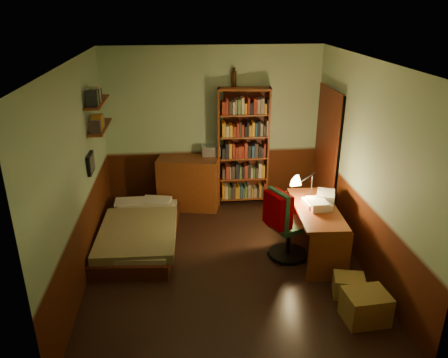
{
  "coord_description": "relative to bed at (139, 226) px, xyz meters",
  "views": [
    {
      "loc": [
        -0.53,
        -4.9,
        3.22
      ],
      "look_at": [
        0.0,
        0.25,
        1.1
      ],
      "focal_mm": 35.0,
      "sensor_mm": 36.0,
      "label": 1
    }
  ],
  "objects": [
    {
      "name": "wall_right",
      "position": [
        2.93,
        -0.63,
        1.03
      ],
      "size": [
        0.02,
        4.0,
        2.6
      ],
      "primitive_type": "cube",
      "color": "#95B38A",
      "rests_on": "ground"
    },
    {
      "name": "wall_shelf_lower",
      "position": [
        -0.47,
        0.47,
        1.33
      ],
      "size": [
        0.2,
        0.9,
        0.03
      ],
      "primitive_type": "cube",
      "color": "maroon",
      "rests_on": "wall_left"
    },
    {
      "name": "mini_stereo",
      "position": [
        1.12,
        1.26,
        0.67
      ],
      "size": [
        0.3,
        0.23,
        0.16
      ],
      "primitive_type": "cube",
      "rotation": [
        0.0,
        0.0,
        0.01
      ],
      "color": "#B2B2B7",
      "rests_on": "dresser"
    },
    {
      "name": "wall_front",
      "position": [
        1.17,
        -2.64,
        1.03
      ],
      "size": [
        3.5,
        0.02,
        2.6
      ],
      "primitive_type": "cube",
      "color": "#95B38A",
      "rests_on": "ground"
    },
    {
      "name": "dresser",
      "position": [
        0.74,
        1.13,
        0.16
      ],
      "size": [
        1.05,
        0.67,
        0.87
      ],
      "primitive_type": "cube",
      "rotation": [
        0.0,
        0.0,
        -0.2
      ],
      "color": "maroon",
      "rests_on": "ground"
    },
    {
      "name": "wall_shelf_upper",
      "position": [
        -0.47,
        0.47,
        1.68
      ],
      "size": [
        0.2,
        0.9,
        0.03
      ],
      "primitive_type": "cube",
      "color": "maroon",
      "rests_on": "wall_left"
    },
    {
      "name": "doorway",
      "position": [
        2.89,
        0.67,
        0.73
      ],
      "size": [
        0.06,
        0.9,
        2.0
      ],
      "primitive_type": "cube",
      "color": "black",
      "rests_on": "ground"
    },
    {
      "name": "wall_left",
      "position": [
        -0.59,
        -0.63,
        1.03
      ],
      "size": [
        0.02,
        4.0,
        2.6
      ],
      "primitive_type": "cube",
      "color": "#95B38A",
      "rests_on": "ground"
    },
    {
      "name": "bottle_right",
      "position": [
        1.49,
        1.33,
        1.81
      ],
      "size": [
        0.07,
        0.07,
        0.24
      ],
      "primitive_type": "cylinder",
      "rotation": [
        0.0,
        0.0,
        -0.16
      ],
      "color": "black",
      "rests_on": "bookshelf"
    },
    {
      "name": "bed",
      "position": [
        0.0,
        0.0,
        0.0
      ],
      "size": [
        1.13,
        1.92,
        0.55
      ],
      "primitive_type": "cube",
      "rotation": [
        0.0,
        0.0,
        -0.08
      ],
      "color": "olive",
      "rests_on": "ground"
    },
    {
      "name": "door_trim",
      "position": [
        2.86,
        0.67,
        0.73
      ],
      "size": [
        0.02,
        0.98,
        2.08
      ],
      "primitive_type": "cube",
      "color": "#40170B",
      "rests_on": "ground"
    },
    {
      "name": "desk",
      "position": [
        2.38,
        -0.52,
        0.08
      ],
      "size": [
        0.61,
        1.33,
        0.7
      ],
      "primitive_type": "cube",
      "rotation": [
        0.0,
        0.0,
        -0.06
      ],
      "color": "maroon",
      "rests_on": "ground"
    },
    {
      "name": "desk_lamp",
      "position": [
        2.38,
        -0.27,
        0.68
      ],
      "size": [
        0.19,
        0.19,
        0.52
      ],
      "primitive_type": "cone",
      "rotation": [
        0.0,
        0.0,
        0.23
      ],
      "color": "black",
      "rests_on": "desk"
    },
    {
      "name": "office_chair",
      "position": [
        2.03,
        -0.54,
        0.28
      ],
      "size": [
        0.71,
        0.68,
        1.12
      ],
      "primitive_type": "cube",
      "rotation": [
        0.0,
        0.0,
        0.42
      ],
      "color": "#245334",
      "rests_on": "ground"
    },
    {
      "name": "framed_picture",
      "position": [
        -0.55,
        -0.03,
        0.98
      ],
      "size": [
        0.04,
        0.32,
        0.26
      ],
      "primitive_type": "cube",
      "color": "black",
      "rests_on": "wall_left"
    },
    {
      "name": "bookshelf",
      "position": [
        1.66,
        1.22,
        0.71
      ],
      "size": [
        0.87,
        0.36,
        1.96
      ],
      "primitive_type": "cube",
      "rotation": [
        0.0,
        0.0,
        -0.12
      ],
      "color": "maroon",
      "rests_on": "ground"
    },
    {
      "name": "bottle_left",
      "position": [
        1.51,
        1.33,
        1.81
      ],
      "size": [
        0.07,
        0.07,
        0.24
      ],
      "primitive_type": "cylinder",
      "rotation": [
        0.0,
        0.0,
        0.05
      ],
      "color": "black",
      "rests_on": "bookshelf"
    },
    {
      "name": "floor",
      "position": [
        1.17,
        -0.63,
        -0.28
      ],
      "size": [
        3.5,
        4.0,
        0.02
      ],
      "primitive_type": "cube",
      "color": "black",
      "rests_on": "ground"
    },
    {
      "name": "red_jacket",
      "position": [
        1.88,
        -0.47,
        1.07
      ],
      "size": [
        0.26,
        0.4,
        0.45
      ],
      "primitive_type": "cube",
      "rotation": [
        0.0,
        0.0,
        0.14
      ],
      "color": "#A40005",
      "rests_on": "office_chair"
    },
    {
      "name": "paper_stack",
      "position": [
        2.56,
        -0.33,
        0.49
      ],
      "size": [
        0.33,
        0.38,
        0.13
      ],
      "primitive_type": "cube",
      "rotation": [
        0.0,
        0.0,
        -0.34
      ],
      "color": "silver",
      "rests_on": "desk"
    },
    {
      "name": "cardboard_box_a",
      "position": [
        2.55,
        -1.89,
        -0.1
      ],
      "size": [
        0.48,
        0.4,
        0.34
      ],
      "primitive_type": "cube",
      "rotation": [
        0.0,
        0.0,
        0.08
      ],
      "color": "olive",
      "rests_on": "ground"
    },
    {
      "name": "ceiling",
      "position": [
        1.17,
        -0.63,
        2.34
      ],
      "size": [
        3.5,
        4.0,
        0.02
      ],
      "primitive_type": "cube",
      "color": "silver",
      "rests_on": "wall_back"
    },
    {
      "name": "wall_back",
      "position": [
        1.17,
        1.38,
        1.03
      ],
      "size": [
        3.5,
        0.02,
        2.6
      ],
      "primitive_type": "cube",
      "color": "#95B38A",
      "rests_on": "ground"
    },
    {
      "name": "cardboard_box_b",
      "position": [
        2.54,
        -1.45,
        -0.15
      ],
      "size": [
        0.41,
        0.36,
        0.25
      ],
      "primitive_type": "cube",
      "rotation": [
        0.0,
        0.0,
        -0.25
      ],
      "color": "olive",
      "rests_on": "ground"
    }
  ]
}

